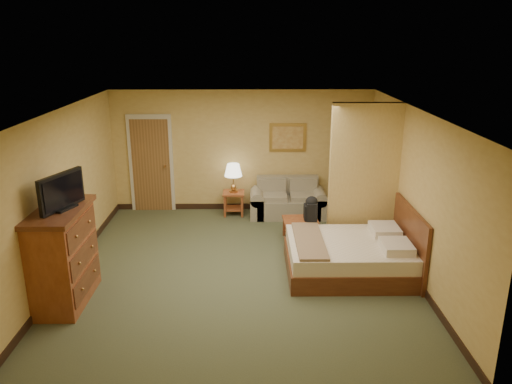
{
  "coord_description": "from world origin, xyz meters",
  "views": [
    {
      "loc": [
        0.18,
        -7.41,
        3.68
      ],
      "look_at": [
        0.27,
        0.6,
        1.15
      ],
      "focal_mm": 35.0,
      "sensor_mm": 36.0,
      "label": 1
    }
  ],
  "objects_px": {
    "loveseat": "(288,204)",
    "bed": "(353,255)",
    "coffee_table": "(301,226)",
    "dresser": "(62,256)"
  },
  "relations": [
    {
      "from": "coffee_table",
      "to": "dresser",
      "type": "distance_m",
      "value": 4.2
    },
    {
      "from": "coffee_table",
      "to": "bed",
      "type": "distance_m",
      "value": 1.48
    },
    {
      "from": "dresser",
      "to": "bed",
      "type": "height_order",
      "value": "dresser"
    },
    {
      "from": "loveseat",
      "to": "coffee_table",
      "type": "xyz_separation_m",
      "value": [
        0.14,
        -1.37,
        0.03
      ]
    },
    {
      "from": "dresser",
      "to": "bed",
      "type": "xyz_separation_m",
      "value": [
        4.29,
        0.87,
        -0.41
      ]
    },
    {
      "from": "coffee_table",
      "to": "dresser",
      "type": "bearing_deg",
      "value": -148.83
    },
    {
      "from": "loveseat",
      "to": "bed",
      "type": "distance_m",
      "value": 2.8
    },
    {
      "from": "coffee_table",
      "to": "bed",
      "type": "bearing_deg",
      "value": -61.02
    },
    {
      "from": "coffee_table",
      "to": "loveseat",
      "type": "bearing_deg",
      "value": 95.66
    },
    {
      "from": "dresser",
      "to": "loveseat",
      "type": "bearing_deg",
      "value": 45.78
    }
  ]
}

